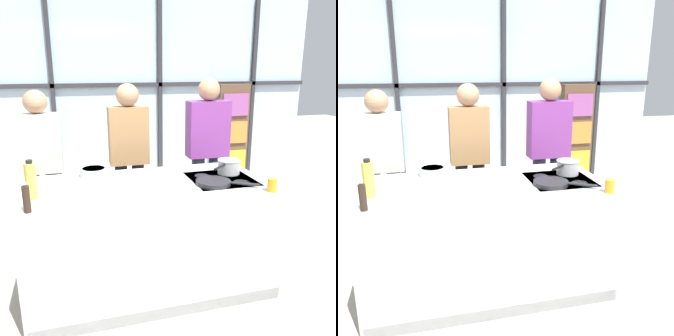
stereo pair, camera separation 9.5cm
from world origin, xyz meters
The scene contains 14 objects.
ground_plane centered at (0.00, 0.00, 0.00)m, with size 18.00×18.00×0.00m, color #BCB29E.
back_window_wall centered at (0.00, 2.67, 1.40)m, with size 6.40×0.10×2.80m.
bookshelf centered at (1.91, 2.49, 0.77)m, with size 0.50×0.19×1.54m.
demo_island centered at (0.00, 0.00, 0.44)m, with size 1.93×0.99×0.89m.
spectator_far_left centered at (-0.87, 0.94, 0.90)m, with size 0.42×0.22×1.59m.
spectator_center_left centered at (0.00, 0.94, 0.94)m, with size 0.40×0.23×1.64m.
spectator_center_right centered at (0.87, 0.94, 0.95)m, with size 0.45×0.24×1.68m.
frying_pan centered at (0.51, -0.13, 0.90)m, with size 0.46×0.33×0.04m.
saucepan centered at (0.75, 0.12, 0.95)m, with size 0.31×0.28×0.12m.
white_plate centered at (-0.43, 0.17, 0.89)m, with size 0.27×0.27×0.01m, color white.
mixing_bowl centered at (-0.40, 0.37, 0.92)m, with size 0.24×0.24×0.07m.
oil_bottle centered at (-0.87, -0.07, 1.02)m, with size 0.08×0.08×0.29m.
pepper_grinder centered at (-0.88, -0.33, 0.98)m, with size 0.05×0.05×0.21m.
juice_glass_near centered at (0.87, -0.40, 0.94)m, with size 0.07×0.07×0.10m, color orange.
Camera 2 is at (-0.48, -2.66, 1.80)m, focal length 38.00 mm.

